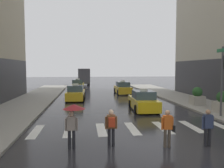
{
  "coord_description": "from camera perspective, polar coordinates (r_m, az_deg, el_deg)",
  "views": [
    {
      "loc": [
        -2.72,
        -9.59,
        3.48
      ],
      "look_at": [
        -0.57,
        8.0,
        2.23
      ],
      "focal_mm": 36.2,
      "sensor_mm": 36.0,
      "label": 1
    }
  ],
  "objects": [
    {
      "name": "ground_plane",
      "position": [
        10.56,
        8.68,
        -15.25
      ],
      "size": [
        160.0,
        160.0,
        0.0
      ],
      "primitive_type": "plane",
      "color": "#26262B"
    },
    {
      "name": "planter_near_corner",
      "position": [
        18.98,
        26.12,
        -4.26
      ],
      "size": [
        1.1,
        1.1,
        1.6
      ],
      "color": "#A8A399",
      "rests_on": "curb_right"
    },
    {
      "name": "pedestrian_with_umbrella",
      "position": [
        9.88,
        -9.8,
        -7.49
      ],
      "size": [
        0.96,
        0.96,
        1.94
      ],
      "color": "black",
      "rests_on": "ground"
    },
    {
      "name": "pedestrian_with_handbag",
      "position": [
        10.32,
        13.88,
        -10.36
      ],
      "size": [
        0.61,
        0.24,
        1.65
      ],
      "color": "#473D33",
      "rests_on": "ground"
    },
    {
      "name": "taxi_fourth",
      "position": [
        36.72,
        -8.64,
        -0.29
      ],
      "size": [
        2.05,
        4.6,
        1.8
      ],
      "color": "yellow",
      "rests_on": "ground"
    },
    {
      "name": "taxi_third",
      "position": [
        30.7,
        2.72,
        -1.1
      ],
      "size": [
        1.99,
        4.57,
        1.8
      ],
      "color": "gold",
      "rests_on": "ground"
    },
    {
      "name": "pedestrian_with_backpack",
      "position": [
        10.11,
        -0.19,
        -10.33
      ],
      "size": [
        0.55,
        0.43,
        1.65
      ],
      "color": "black",
      "rests_on": "ground"
    },
    {
      "name": "planter_mid_block",
      "position": [
        22.04,
        20.72,
        -3.01
      ],
      "size": [
        1.1,
        1.1,
        1.6
      ],
      "color": "#A8A399",
      "rests_on": "curb_right"
    },
    {
      "name": "crosswalk_markings",
      "position": [
        13.34,
        5.15,
        -11.07
      ],
      "size": [
        11.3,
        2.8,
        0.01
      ],
      "color": "silver",
      "rests_on": "ground"
    },
    {
      "name": "taxi_lead",
      "position": [
        18.87,
        7.91,
        -4.38
      ],
      "size": [
        2.06,
        4.6,
        1.8
      ],
      "color": "yellow",
      "rests_on": "ground"
    },
    {
      "name": "taxi_second",
      "position": [
        24.92,
        -9.15,
        -2.35
      ],
      "size": [
        2.08,
        4.61,
        1.8
      ],
      "color": "gold",
      "rests_on": "ground"
    },
    {
      "name": "box_truck",
      "position": [
        46.7,
        -7.19,
        2.03
      ],
      "size": [
        2.55,
        7.63,
        3.35
      ],
      "color": "#2D2D2D",
      "rests_on": "ground"
    },
    {
      "name": "traffic_light_pole",
      "position": [
        17.37,
        26.33,
        2.89
      ],
      "size": [
        0.44,
        0.84,
        4.8
      ],
      "color": "#47474C",
      "rests_on": "curb_right"
    },
    {
      "name": "pedestrian_plain_coat",
      "position": [
        11.05,
        23.02,
        -9.59
      ],
      "size": [
        0.55,
        0.24,
        1.65
      ],
      "color": "black",
      "rests_on": "ground"
    }
  ]
}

